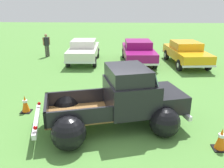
% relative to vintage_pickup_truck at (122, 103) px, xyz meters
% --- Properties ---
extents(ground_plane, '(80.00, 80.00, 0.00)m').
position_rel_vintage_pickup_truck_xyz_m(ground_plane, '(-0.37, -0.11, -0.76)').
color(ground_plane, '#548C3D').
extents(vintage_pickup_truck, '(4.97, 3.69, 1.96)m').
position_rel_vintage_pickup_truck_xyz_m(vintage_pickup_truck, '(0.00, 0.00, 0.00)').
color(vintage_pickup_truck, black).
rests_on(vintage_pickup_truck, ground).
extents(show_car_0, '(2.01, 4.24, 1.43)m').
position_rel_vintage_pickup_truck_xyz_m(show_car_0, '(-2.64, 8.32, 0.02)').
color(show_car_0, black).
rests_on(show_car_0, ground).
extents(show_car_1, '(2.17, 4.57, 1.43)m').
position_rel_vintage_pickup_truck_xyz_m(show_car_1, '(0.93, 8.23, 0.03)').
color(show_car_1, black).
rests_on(show_car_1, ground).
extents(show_car_2, '(2.32, 4.55, 1.43)m').
position_rel_vintage_pickup_truck_xyz_m(show_car_2, '(3.92, 7.95, 0.03)').
color(show_car_2, black).
rests_on(show_car_2, ground).
extents(spectator_0, '(0.48, 0.48, 1.64)m').
position_rel_vintage_pickup_truck_xyz_m(spectator_0, '(-5.57, 9.70, 0.17)').
color(spectator_0, '#4C4742').
rests_on(spectator_0, ground).
extents(lane_cone_0, '(0.36, 0.36, 0.63)m').
position_rel_vintage_pickup_truck_xyz_m(lane_cone_0, '(2.66, -1.23, -0.45)').
color(lane_cone_0, black).
rests_on(lane_cone_0, ground).
extents(lane_cone_1, '(0.36, 0.36, 0.63)m').
position_rel_vintage_pickup_truck_xyz_m(lane_cone_1, '(-3.48, 0.70, -0.45)').
color(lane_cone_1, black).
rests_on(lane_cone_1, ground).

